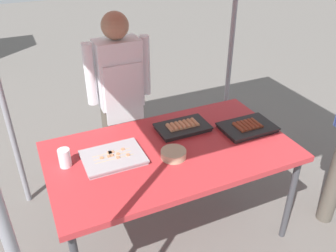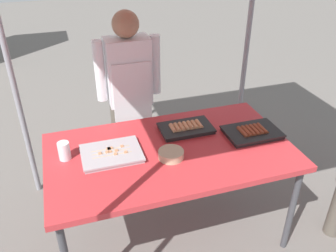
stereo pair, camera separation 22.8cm
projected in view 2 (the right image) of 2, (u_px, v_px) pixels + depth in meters
The scene contains 8 objects.
ground_plane at pixel (170, 230), 2.71m from camera, with size 18.00×18.00×0.00m, color #66605B.
stall_table at pixel (170, 156), 2.35m from camera, with size 1.60×0.90×0.75m.
tray_grilled_sausages at pixel (252, 132), 2.47m from camera, with size 0.38×0.26×0.05m.
tray_meat_skewers at pixel (111, 154), 2.25m from camera, with size 0.38×0.29×0.04m.
tray_pork_links at pixel (186, 128), 2.51m from camera, with size 0.37×0.23×0.05m.
condiment_bowl at pixel (171, 154), 2.23m from camera, with size 0.16×0.16×0.05m, color #BFB28C.
drink_cup_near_edge at pixel (64, 151), 2.20m from camera, with size 0.07×0.07×0.12m, color white.
vendor_woman at pixel (129, 89), 2.84m from camera, with size 0.52×0.22×1.49m.
Camera 2 is at (-0.59, -1.81, 2.08)m, focal length 37.91 mm.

